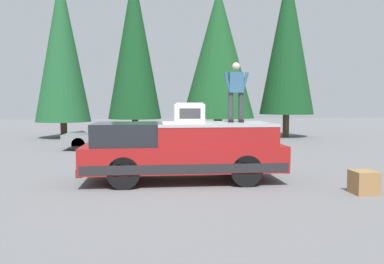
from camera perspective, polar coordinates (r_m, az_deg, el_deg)
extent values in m
plane|color=slate|center=(10.77, -4.33, -7.48)|extent=(90.00, 90.00, 0.00)
cube|color=maroon|center=(10.85, -1.31, -3.63)|extent=(2.00, 5.50, 0.70)
cube|color=#232326|center=(10.88, -1.31, -4.64)|extent=(2.01, 5.39, 0.24)
cube|color=black|center=(10.77, -9.36, -0.27)|extent=(1.84, 1.87, 0.60)
cube|color=maroon|center=(10.89, 3.30, -0.38)|extent=(1.92, 3.19, 0.52)
cube|color=#A8AAAF|center=(10.87, 3.31, 1.20)|extent=(1.94, 3.19, 0.08)
cube|color=#232326|center=(11.02, -15.45, -5.09)|extent=(1.96, 0.16, 0.20)
cube|color=#B2B5BA|center=(11.42, 12.32, -4.70)|extent=(1.96, 0.16, 0.20)
cylinder|color=black|center=(10.05, -10.07, -5.94)|extent=(0.30, 0.84, 0.84)
cylinder|color=black|center=(11.73, -9.46, -4.48)|extent=(0.30, 0.84, 0.84)
cylinder|color=black|center=(10.32, 7.98, -5.66)|extent=(0.30, 0.84, 0.84)
cylinder|color=black|center=(11.95, 6.03, -4.28)|extent=(0.30, 0.84, 0.84)
cube|color=silver|center=(10.93, -0.46, 2.79)|extent=(0.64, 0.84, 0.52)
cube|color=#2D2D30|center=(10.61, -0.30, 2.75)|extent=(0.01, 0.59, 0.29)
cube|color=#99999E|center=(10.92, -0.46, 4.26)|extent=(0.58, 0.76, 0.04)
cylinder|color=#333338|center=(11.08, 7.24, 3.61)|extent=(0.15, 0.15, 0.84)
cube|color=black|center=(11.05, 7.27, 1.63)|extent=(0.26, 0.11, 0.08)
cylinder|color=#333338|center=(11.02, 5.72, 3.62)|extent=(0.15, 0.15, 0.84)
cube|color=black|center=(10.99, 5.75, 1.63)|extent=(0.26, 0.11, 0.08)
cube|color=#335B7A|center=(11.06, 6.51, 7.29)|extent=(0.24, 0.40, 0.58)
sphere|color=beige|center=(11.10, 6.53, 9.61)|extent=(0.22, 0.22, 0.22)
cylinder|color=#335B7A|center=(11.09, 7.79, 7.27)|extent=(0.09, 0.23, 0.58)
cylinder|color=#335B7A|center=(10.98, 5.29, 7.32)|extent=(0.09, 0.23, 0.58)
cube|color=white|center=(20.22, 5.13, -0.59)|extent=(1.64, 4.10, 0.50)
cube|color=#282D38|center=(20.20, 5.42, 0.72)|extent=(1.31, 1.89, 0.42)
cylinder|color=black|center=(19.32, 1.83, -1.33)|extent=(0.20, 0.62, 0.62)
cylinder|color=black|center=(20.74, 1.30, -0.95)|extent=(0.20, 0.62, 0.62)
cylinder|color=black|center=(19.82, 9.14, -1.24)|extent=(0.20, 0.62, 0.62)
cylinder|color=black|center=(21.21, 8.13, -0.88)|extent=(0.20, 0.62, 0.62)
cube|color=gray|center=(18.95, -12.25, -0.99)|extent=(1.64, 4.10, 0.50)
cube|color=#282D38|center=(18.90, -11.97, 0.40)|extent=(1.31, 1.89, 0.42)
cylinder|color=black|center=(18.45, -16.42, -1.77)|extent=(0.20, 0.62, 0.62)
cylinder|color=black|center=(19.86, -15.66, -1.34)|extent=(0.20, 0.62, 0.62)
cylinder|color=black|center=(18.15, -8.51, -1.74)|extent=(0.20, 0.62, 0.62)
cylinder|color=black|center=(19.58, -8.31, -1.30)|extent=(0.20, 0.62, 0.62)
cube|color=olive|center=(10.29, 24.04, -6.80)|extent=(0.56, 0.56, 0.56)
cylinder|color=#4C3826|center=(25.89, 13.70, 0.94)|extent=(0.41, 0.41, 1.50)
cone|color=#14421E|center=(26.16, 13.92, 12.99)|extent=(3.45, 3.45, 9.45)
cylinder|color=#4C3826|center=(24.67, 3.85, 0.62)|extent=(0.55, 0.55, 1.27)
cone|color=#194C23|center=(24.83, 3.91, 11.63)|extent=(4.56, 4.56, 8.24)
cylinder|color=#4C3826|center=(24.24, -8.40, 0.50)|extent=(0.39, 0.39, 1.24)
cone|color=#14421E|center=(24.45, -8.54, 12.67)|extent=(3.26, 3.26, 9.09)
cylinder|color=#4C3826|center=(25.91, -18.41, 0.32)|extent=(0.41, 0.41, 1.03)
cone|color=#1E562D|center=(26.09, -18.68, 11.75)|extent=(3.42, 3.42, 9.34)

